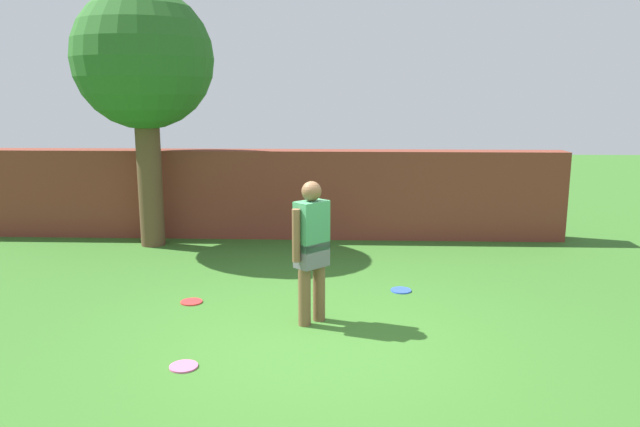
{
  "coord_description": "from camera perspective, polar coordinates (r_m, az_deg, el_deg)",
  "views": [
    {
      "loc": [
        0.28,
        -5.97,
        2.55
      ],
      "look_at": [
        -0.04,
        1.79,
        1.0
      ],
      "focal_mm": 33.75,
      "sensor_mm": 36.0,
      "label": 1
    }
  ],
  "objects": [
    {
      "name": "ground_plane",
      "position": [
        6.5,
        -0.3,
        -11.83
      ],
      "size": [
        40.0,
        40.0,
        0.0
      ],
      "primitive_type": "plane",
      "color": "#336623"
    },
    {
      "name": "brick_wall",
      "position": [
        10.9,
        -7.08,
        1.88
      ],
      "size": [
        11.28,
        0.5,
        1.57
      ],
      "primitive_type": "cube",
      "color": "brown",
      "rests_on": "ground"
    },
    {
      "name": "tree",
      "position": [
        10.45,
        -16.4,
        13.56
      ],
      "size": [
        2.27,
        2.27,
        4.24
      ],
      "color": "brown",
      "rests_on": "ground"
    },
    {
      "name": "person",
      "position": [
        6.66,
        -0.8,
        -3.08
      ],
      "size": [
        0.41,
        0.41,
        1.62
      ],
      "rotation": [
        0.0,
        0.0,
        -2.35
      ],
      "color": "brown",
      "rests_on": "ground"
    },
    {
      "name": "frisbee_pink",
      "position": [
        6.03,
        -12.8,
        -13.96
      ],
      "size": [
        0.27,
        0.27,
        0.02
      ],
      "primitive_type": "cylinder",
      "color": "pink",
      "rests_on": "ground"
    },
    {
      "name": "frisbee_red",
      "position": [
        7.72,
        -12.09,
        -8.19
      ],
      "size": [
        0.27,
        0.27,
        0.02
      ],
      "primitive_type": "cylinder",
      "color": "red",
      "rests_on": "ground"
    },
    {
      "name": "frisbee_blue",
      "position": [
        8.04,
        7.69,
        -7.23
      ],
      "size": [
        0.27,
        0.27,
        0.02
      ],
      "primitive_type": "cylinder",
      "color": "blue",
      "rests_on": "ground"
    }
  ]
}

